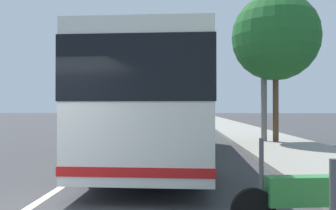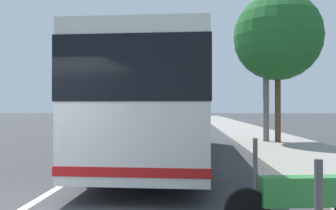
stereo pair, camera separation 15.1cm
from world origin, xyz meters
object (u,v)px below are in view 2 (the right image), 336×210
at_px(coach_bus, 165,102).
at_px(utility_pole, 266,68).
at_px(car_far_distant, 188,115).
at_px(car_ahead_same_lane, 186,114).
at_px(motorcycle_mid_row, 302,197).
at_px(roadside_tree_mid_block, 278,37).

height_order(coach_bus, utility_pole, utility_pole).
bearing_deg(car_far_distant, utility_pole, -169.01).
bearing_deg(car_far_distant, coach_bus, -176.94).
bearing_deg(utility_pole, car_far_distant, 6.87).
relative_size(car_far_distant, car_ahead_same_lane, 1.01).
xyz_separation_m(coach_bus, car_ahead_same_lane, (41.21, -0.37, -1.12)).
height_order(motorcycle_mid_row, car_ahead_same_lane, car_ahead_same_lane).
height_order(coach_bus, roadside_tree_mid_block, roadside_tree_mid_block).
bearing_deg(motorcycle_mid_row, car_ahead_same_lane, -94.48).
distance_m(car_ahead_same_lane, roadside_tree_mid_block, 37.15).
bearing_deg(roadside_tree_mid_block, motorcycle_mid_row, 167.54).
relative_size(roadside_tree_mid_block, utility_pole, 0.98).
xyz_separation_m(car_ahead_same_lane, utility_pole, (-36.44, -3.89, 2.75)).
distance_m(motorcycle_mid_row, utility_pole, 11.95).
height_order(roadside_tree_mid_block, utility_pole, utility_pole).
height_order(coach_bus, car_ahead_same_lane, coach_bus).
bearing_deg(car_far_distant, motorcycle_mid_row, -173.64).
relative_size(coach_bus, motorcycle_mid_row, 5.56).
distance_m(roadside_tree_mid_block, utility_pole, 1.44).
distance_m(car_far_distant, car_ahead_same_lane, 6.48).
height_order(car_far_distant, roadside_tree_mid_block, roadside_tree_mid_block).
xyz_separation_m(coach_bus, car_far_distant, (34.74, -0.65, -1.12)).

